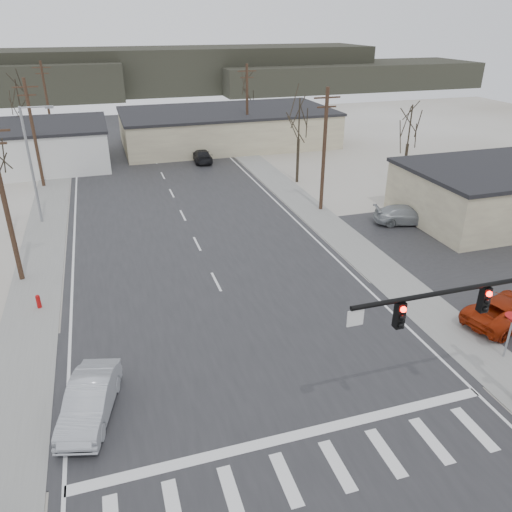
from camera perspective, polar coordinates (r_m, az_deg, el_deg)
The scene contains 28 objects.
ground at distance 24.48m, azimuth -0.18°, elevation -11.64°, with size 140.00×140.00×0.00m, color silver.
main_road at distance 37.17m, azimuth -7.05°, elevation 1.97°, with size 18.00×110.00×0.05m, color #252527.
cross_road at distance 24.46m, azimuth -0.18°, elevation -11.60°, with size 90.00×10.00×0.04m, color #252527.
parking_lot at distance 38.57m, azimuth 26.51°, elevation 0.21°, with size 18.00×20.00×0.03m, color #252527.
sidewalk_left at distance 41.63m, azimuth -22.88°, elevation 2.73°, with size 3.00×90.00×0.06m, color gray.
sidewalk_right at distance 44.46m, azimuth 5.27°, elevation 6.10°, with size 3.00×90.00×0.06m, color gray.
traffic_signal_mast at distance 21.05m, azimuth 26.42°, elevation -6.17°, with size 8.95×0.43×7.20m.
fire_hydrant at distance 30.57m, azimuth -23.61°, elevation -4.77°, with size 0.24×0.24×0.87m.
building_left_far at distance 60.81m, azimuth -27.21°, elevation 10.95°, with size 22.30×12.30×4.50m.
building_right_far at distance 65.79m, azimuth -3.31°, elevation 14.50°, with size 26.30×14.30×4.30m.
building_lot at distance 44.52m, azimuth 25.79°, elevation 6.54°, with size 14.30×10.30×4.30m.
upole_left_b at distance 32.59m, azimuth -26.83°, elevation 5.71°, with size 2.20×0.30×10.00m.
upole_left_c at distance 51.83m, azimuth -24.07°, elevation 12.82°, with size 2.20×0.30×10.00m.
upole_left_d at distance 71.49m, azimuth -22.77°, elevation 16.05°, with size 2.20×0.30×10.00m.
upole_right_a at distance 41.59m, azimuth 7.80°, elevation 12.07°, with size 2.20×0.30×10.00m.
upole_right_b at distance 61.84m, azimuth -1.02°, elevation 16.71°, with size 2.20×0.30×10.00m.
streetlight_main at distance 42.06m, azimuth -24.17°, elevation 10.05°, with size 2.40×0.25×9.00m.
tree_right_mid at distance 49.01m, azimuth 4.95°, elevation 15.10°, with size 3.74×3.74×8.33m.
tree_left_far at distance 65.69m, azimuth -25.47°, elevation 15.83°, with size 3.96×3.96×8.82m.
tree_right_far at distance 74.17m, azimuth -1.06°, elevation 18.48°, with size 3.52×3.52×7.84m.
tree_lot at distance 50.04m, azimuth 17.18°, elevation 13.90°, with size 3.52×3.52×7.84m.
hill_center at distance 116.93m, azimuth -7.58°, elevation 20.37°, with size 80.00×18.00×9.00m, color #333026.
hill_right at distance 122.68m, azimuth 10.34°, elevation 19.61°, with size 60.00×18.00×5.50m, color #333026.
sedan_crossing at distance 22.05m, azimuth -18.47°, elevation -15.38°, with size 1.65×4.72×1.55m, color #A0A4AB.
car_far_a at distance 57.61m, azimuth -6.22°, elevation 11.33°, with size 1.91×4.71×1.37m, color black.
car_far_b at distance 81.62m, azimuth -13.92°, elevation 14.96°, with size 1.53×3.79×1.29m, color black.
car_parked_red at distance 29.78m, azimuth 26.69°, elevation -5.57°, with size 2.41×5.24×1.46m, color #942108.
car_parked_silver at distance 41.15m, azimuth 16.72°, elevation 4.52°, with size 2.00×4.91×1.43m, color gray.
Camera 1 is at (-5.75, -18.61, 14.83)m, focal length 35.00 mm.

